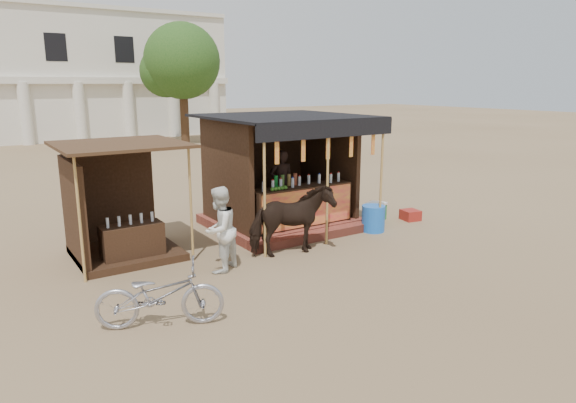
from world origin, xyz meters
The scene contains 11 objects.
ground centered at (0.00, 0.00, 0.00)m, with size 120.00×120.00×0.00m, color #846B4C.
main_stall centered at (1.01, 3.36, 1.03)m, with size 3.60×3.61×2.78m.
secondary_stall centered at (-3.17, 3.24, 0.85)m, with size 2.40×2.40×2.38m.
cow centered at (-0.07, 1.36, 0.74)m, with size 0.80×1.75×1.48m, color black.
motorbike centered at (-3.49, -0.28, 0.49)m, with size 0.65×1.87×0.98m, color #9999A1.
bystander centered at (-1.73, 1.33, 0.83)m, with size 0.80×0.62×1.65m, color silver.
blue_barrel centered at (2.59, 1.76, 0.32)m, with size 0.56×0.56×0.64m, color blue.
red_crate centered at (4.13, 2.00, 0.13)m, with size 0.42×0.44×0.27m, color maroon.
cooler centered at (3.31, 2.49, 0.23)m, with size 0.76×0.65×0.46m.
background_building centered at (-2.00, 29.94, 3.98)m, with size 26.00×7.45×8.18m.
tree centered at (5.81, 22.14, 4.63)m, with size 4.50×4.40×7.00m.
Camera 1 is at (-5.77, -7.20, 3.53)m, focal length 32.00 mm.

